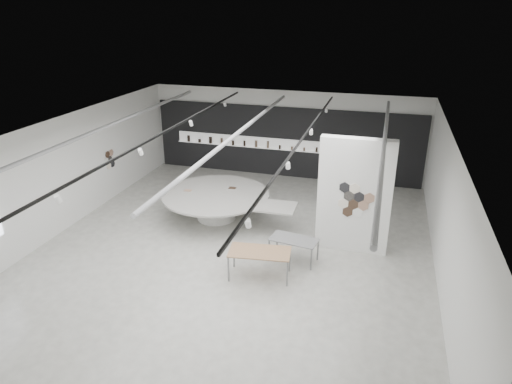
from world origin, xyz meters
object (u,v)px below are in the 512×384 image
(sample_table_wood, at_px, (260,253))
(sample_table_stone, at_px, (294,241))
(display_island, at_px, (218,202))
(partition_column, at_px, (354,196))
(kitchen_counter, at_px, (351,177))

(sample_table_wood, height_order, sample_table_stone, sample_table_wood)
(display_island, bearing_deg, sample_table_stone, -34.86)
(partition_column, distance_m, sample_table_stone, 2.28)
(partition_column, relative_size, display_island, 0.73)
(sample_table_stone, distance_m, kitchen_counter, 6.80)
(partition_column, height_order, kitchen_counter, partition_column)
(partition_column, relative_size, kitchen_counter, 2.41)
(partition_column, xyz_separation_m, kitchen_counter, (-0.48, 5.50, -1.39))
(sample_table_wood, xyz_separation_m, kitchen_counter, (1.83, 7.83, -0.33))
(display_island, relative_size, kitchen_counter, 3.30)
(kitchen_counter, bearing_deg, sample_table_wood, -110.50)
(partition_column, xyz_separation_m, sample_table_stone, (-1.57, -1.20, -1.14))
(display_island, xyz_separation_m, sample_table_stone, (3.19, -2.10, 0.03))
(display_island, bearing_deg, partition_column, -12.21)
(sample_table_stone, bearing_deg, sample_table_wood, -123.36)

